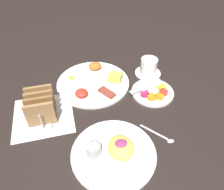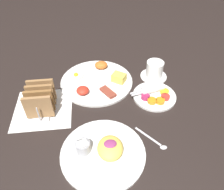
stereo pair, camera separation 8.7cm
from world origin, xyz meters
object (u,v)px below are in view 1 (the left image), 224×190
object	(u,v)px
plate_condiments	(153,91)
plate_foreground	(114,152)
plate_breakfast	(94,82)
toast_rack	(41,106)
coffee_cup	(149,67)

from	to	relation	value
plate_condiments	plate_foreground	size ratio (longest dim) A/B	0.70
plate_breakfast	plate_foreground	bearing A→B (deg)	-90.60
plate_breakfast	plate_foreground	xyz separation A→B (m)	(-0.00, -0.37, 0.00)
toast_rack	plate_breakfast	bearing A→B (deg)	32.71
plate_breakfast	plate_condiments	xyz separation A→B (m)	(0.23, -0.12, 0.00)
plate_condiments	coffee_cup	bearing A→B (deg)	76.72
plate_condiments	toast_rack	xyz separation A→B (m)	(-0.45, -0.02, 0.04)
toast_rack	coffee_cup	world-z (taller)	toast_rack
plate_condiments	toast_rack	bearing A→B (deg)	-177.69
toast_rack	coffee_cup	distance (m)	0.51
plate_breakfast	plate_condiments	size ratio (longest dim) A/B	1.66
plate_foreground	coffee_cup	size ratio (longest dim) A/B	2.29
plate_breakfast	coffee_cup	bearing A→B (deg)	2.56
toast_rack	coffee_cup	xyz separation A→B (m)	(0.48, 0.15, -0.02)
plate_breakfast	toast_rack	world-z (taller)	toast_rack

